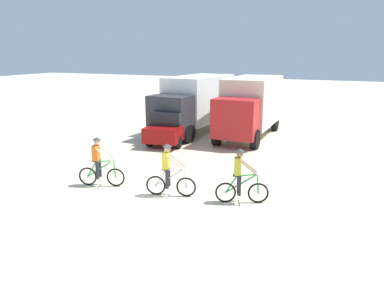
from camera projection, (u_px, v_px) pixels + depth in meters
The scene contains 7 objects.
ground_plane at pixel (131, 207), 12.00m from camera, with size 120.00×120.00×0.00m, color beige.
box_truck_avon_van at pixel (195, 101), 22.74m from camera, with size 2.90×6.92×3.35m.
box_truck_cream_rv at pixel (250, 104), 21.53m from camera, with size 2.44×6.77×3.35m.
sedan_parked at pixel (171, 126), 20.40m from camera, with size 2.33×4.40×1.76m.
cyclist_orange_shirt at pixel (99, 163), 13.70m from camera, with size 1.67×0.68×1.82m.
cyclist_cowboy_hat at pixel (169, 172), 12.74m from camera, with size 1.69×0.63×1.82m.
cyclist_near_camera at pixel (240, 178), 12.13m from camera, with size 1.63×0.77×1.82m.
Camera 1 is at (6.27, -9.46, 4.77)m, focal length 35.51 mm.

